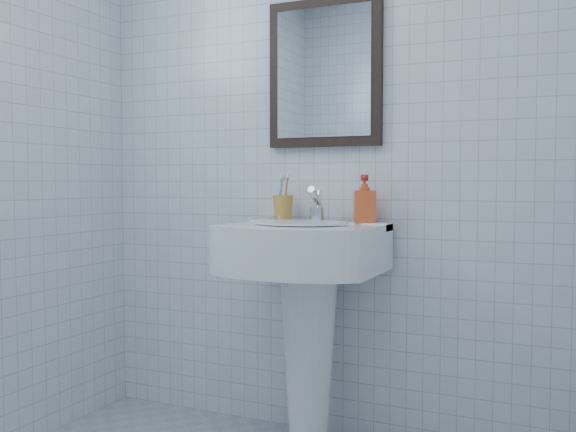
% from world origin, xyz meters
% --- Properties ---
extents(wall_back, '(2.20, 0.02, 2.50)m').
position_xyz_m(wall_back, '(0.00, 1.20, 1.25)').
color(wall_back, silver).
rests_on(wall_back, ground).
extents(washbasin, '(0.61, 0.44, 0.93)m').
position_xyz_m(washbasin, '(-0.01, 0.99, 0.63)').
color(washbasin, white).
rests_on(washbasin, ground).
extents(faucet, '(0.06, 0.13, 0.15)m').
position_xyz_m(faucet, '(-0.01, 1.10, 0.98)').
color(faucet, silver).
rests_on(faucet, washbasin).
extents(toothbrush_cup, '(0.12, 0.12, 0.11)m').
position_xyz_m(toothbrush_cup, '(-0.18, 1.12, 0.98)').
color(toothbrush_cup, '#C88833').
rests_on(toothbrush_cup, washbasin).
extents(soap_dispenser, '(0.11, 0.12, 0.19)m').
position_xyz_m(soap_dispenser, '(0.19, 1.12, 1.02)').
color(soap_dispenser, red).
rests_on(soap_dispenser, washbasin).
extents(wall_mirror, '(0.50, 0.04, 0.62)m').
position_xyz_m(wall_mirror, '(-0.01, 1.18, 1.55)').
color(wall_mirror, black).
rests_on(wall_mirror, wall_back).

